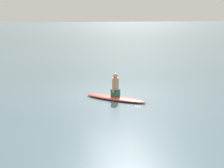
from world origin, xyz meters
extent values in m
plane|color=slate|center=(0.00, 0.00, 0.00)|extent=(400.00, 400.00, 0.00)
ellipsoid|color=#D84C3F|center=(0.39, 0.93, 0.07)|extent=(2.21, 2.60, 0.14)
cube|color=#26664C|center=(0.39, 0.93, 0.28)|extent=(0.39, 0.40, 0.29)
cylinder|color=tan|center=(0.39, 0.93, 0.65)|extent=(0.38, 0.38, 0.48)
sphere|color=tan|center=(0.39, 0.93, 0.98)|extent=(0.19, 0.19, 0.19)
cylinder|color=tan|center=(0.52, 1.03, 0.59)|extent=(0.11, 0.11, 0.53)
cylinder|color=tan|center=(0.26, 0.83, 0.59)|extent=(0.11, 0.11, 0.53)
camera|label=1|loc=(5.45, 13.50, 3.30)|focal=55.14mm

